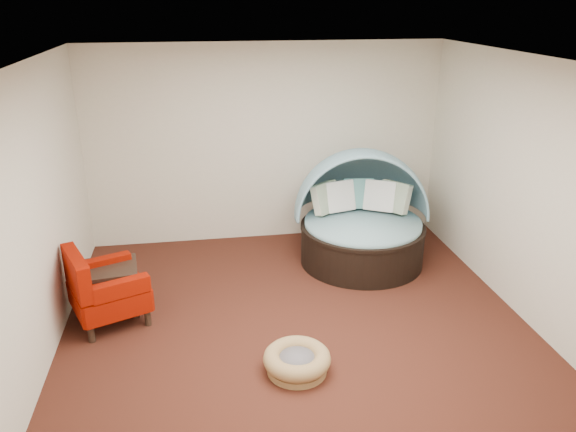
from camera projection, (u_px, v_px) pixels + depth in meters
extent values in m
plane|color=#461D14|center=(297.00, 325.00, 6.14)|extent=(5.00, 5.00, 0.00)
plane|color=beige|center=(266.00, 144.00, 7.92)|extent=(5.00, 0.00, 5.00)
plane|color=beige|center=(374.00, 348.00, 3.33)|extent=(5.00, 0.00, 5.00)
plane|color=beige|center=(35.00, 220.00, 5.24)|extent=(0.00, 5.00, 5.00)
plane|color=beige|center=(527.00, 191.00, 6.01)|extent=(0.00, 5.00, 5.00)
plane|color=white|center=(299.00, 61.00, 5.11)|extent=(5.00, 5.00, 0.00)
cylinder|color=black|center=(362.00, 245.00, 7.50)|extent=(1.82, 1.82, 0.50)
cylinder|color=black|center=(363.00, 226.00, 7.41)|extent=(1.84, 1.84, 0.05)
cylinder|color=#86B0BA|center=(363.00, 224.00, 7.39)|extent=(1.72, 1.72, 0.11)
cube|color=#3A644A|center=(326.00, 198.00, 7.55)|extent=(0.47, 0.44, 0.43)
cube|color=silver|center=(339.00, 196.00, 7.60)|extent=(0.46, 0.34, 0.43)
cube|color=#599A98|center=(358.00, 193.00, 7.71)|extent=(0.44, 0.29, 0.43)
cube|color=silver|center=(380.00, 196.00, 7.62)|extent=(0.48, 0.41, 0.43)
cube|color=#3A644A|center=(395.00, 197.00, 7.58)|extent=(0.44, 0.47, 0.43)
cylinder|color=olive|center=(297.00, 368.00, 5.36)|extent=(0.69, 0.69, 0.07)
torus|color=olive|center=(297.00, 359.00, 5.32)|extent=(0.78, 0.78, 0.17)
cylinder|color=#5F5B60|center=(297.00, 360.00, 5.33)|extent=(0.46, 0.46, 0.10)
cylinder|color=black|center=(91.00, 334.00, 5.80)|extent=(0.09, 0.09, 0.18)
cylinder|color=black|center=(78.00, 309.00, 6.28)|extent=(0.09, 0.09, 0.18)
cylinder|color=black|center=(148.00, 318.00, 6.10)|extent=(0.09, 0.09, 0.18)
cylinder|color=black|center=(131.00, 294.00, 6.57)|extent=(0.09, 0.09, 0.18)
cube|color=#7E1900|center=(110.00, 295.00, 6.11)|extent=(0.98, 0.98, 0.26)
cube|color=#7E1900|center=(77.00, 273.00, 5.83)|extent=(0.42, 0.75, 0.44)
cube|color=#7E1900|center=(121.00, 288.00, 5.80)|extent=(0.60, 0.34, 0.18)
cube|color=#7E1900|center=(104.00, 265.00, 6.30)|extent=(0.60, 0.34, 0.18)
cube|color=black|center=(110.00, 268.00, 6.24)|extent=(0.64, 0.64, 0.05)
cube|color=black|center=(114.00, 299.00, 6.38)|extent=(0.56, 0.56, 0.03)
cube|color=black|center=(91.00, 303.00, 6.07)|extent=(0.06, 0.06, 0.50)
cube|color=black|center=(92.00, 284.00, 6.48)|extent=(0.06, 0.06, 0.50)
cube|color=black|center=(135.00, 297.00, 6.19)|extent=(0.06, 0.06, 0.50)
cube|color=black|center=(133.00, 278.00, 6.60)|extent=(0.06, 0.06, 0.50)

